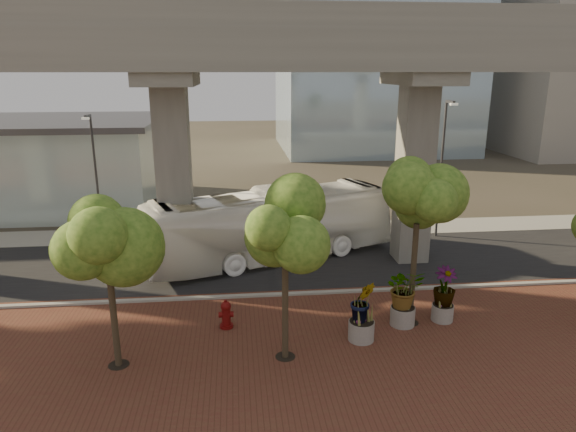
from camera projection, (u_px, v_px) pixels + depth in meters
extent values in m
plane|color=#3B372B|center=(302.00, 278.00, 24.81)|extent=(160.00, 160.00, 0.00)
cube|color=brown|center=(333.00, 370.00, 17.15)|extent=(70.00, 13.00, 0.06)
cube|color=black|center=(297.00, 263.00, 26.72)|extent=(90.00, 8.00, 0.04)
cube|color=#A09E95|center=(308.00, 294.00, 22.88)|extent=(70.00, 0.25, 0.16)
cube|color=#A09E95|center=(286.00, 231.00, 31.98)|extent=(90.00, 3.00, 0.06)
cube|color=gray|center=(302.00, 51.00, 22.31)|extent=(72.00, 2.40, 1.80)
cube|color=gray|center=(294.00, 53.00, 25.37)|extent=(72.00, 2.40, 1.80)
cube|color=gray|center=(306.00, 14.00, 20.87)|extent=(72.00, 0.12, 1.00)
cube|color=gray|center=(291.00, 25.00, 26.04)|extent=(72.00, 0.12, 1.00)
cube|color=silver|center=(1.00, 165.00, 37.29)|extent=(22.00, 12.00, 6.00)
imported|color=white|center=(271.00, 226.00, 26.78)|extent=(13.61, 7.71, 3.73)
cylinder|color=#670C0B|center=(227.00, 326.00, 19.93)|extent=(0.52, 0.52, 0.12)
cylinder|color=#670C0B|center=(226.00, 316.00, 19.81)|extent=(0.35, 0.35, 0.83)
sphere|color=#670C0B|center=(226.00, 306.00, 19.70)|extent=(0.40, 0.40, 0.40)
cylinder|color=#670C0B|center=(226.00, 302.00, 19.65)|extent=(0.12, 0.12, 0.14)
cylinder|color=#670C0B|center=(226.00, 314.00, 19.80)|extent=(0.58, 0.23, 0.23)
cylinder|color=#9C988D|center=(402.00, 316.00, 20.06)|extent=(0.96, 0.96, 0.75)
imported|color=#315B18|center=(404.00, 288.00, 19.74)|extent=(2.14, 2.14, 1.61)
cylinder|color=#A7A297|center=(442.00, 312.00, 20.42)|extent=(0.86, 0.86, 0.67)
imported|color=#315B18|center=(445.00, 287.00, 20.11)|extent=(2.10, 2.10, 1.57)
cylinder|color=gray|center=(361.00, 331.00, 18.92)|extent=(0.96, 0.96, 0.75)
imported|color=#315B18|center=(363.00, 301.00, 18.60)|extent=(2.14, 2.14, 1.60)
cylinder|color=#4B3E2B|center=(114.00, 322.00, 16.95)|extent=(0.22, 0.22, 3.24)
cylinder|color=black|center=(119.00, 365.00, 17.40)|extent=(0.70, 0.70, 0.01)
cylinder|color=#4B3E2B|center=(285.00, 311.00, 17.41)|extent=(0.22, 0.22, 3.53)
cylinder|color=black|center=(285.00, 356.00, 17.90)|extent=(0.70, 0.70, 0.01)
cylinder|color=#4B3E2B|center=(413.00, 275.00, 19.75)|extent=(0.22, 0.22, 4.09)
cylinder|color=black|center=(410.00, 322.00, 20.31)|extent=(0.70, 0.70, 0.01)
cylinder|color=#2C2C31|center=(97.00, 181.00, 28.82)|extent=(0.13, 0.13, 7.28)
cube|color=#2C2C31|center=(88.00, 116.00, 27.39)|extent=(0.14, 0.91, 0.14)
cube|color=silver|center=(85.00, 118.00, 26.97)|extent=(0.36, 0.18, 0.11)
cylinder|color=#333338|center=(441.00, 171.00, 29.90)|extent=(0.14, 0.14, 7.95)
cube|color=#333338|center=(450.00, 102.00, 28.33)|extent=(0.15, 0.99, 0.15)
cube|color=silver|center=(454.00, 104.00, 27.88)|extent=(0.40, 0.20, 0.12)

